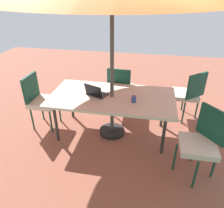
{
  "coord_description": "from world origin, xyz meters",
  "views": [
    {
      "loc": [
        -0.58,
        3.08,
        2.35
      ],
      "look_at": [
        0.0,
        0.0,
        0.58
      ],
      "focal_mm": 34.87,
      "sensor_mm": 36.0,
      "label": 1
    }
  ],
  "objects_px": {
    "laptop": "(96,93)",
    "chair_south": "(120,88)",
    "dining_table": "(112,99)",
    "chair_northwest": "(202,140)",
    "chair_east": "(40,99)",
    "cup": "(134,99)",
    "chair_southwest": "(188,93)"
  },
  "relations": [
    {
      "from": "laptop",
      "to": "chair_south",
      "type": "bearing_deg",
      "value": -89.3
    },
    {
      "from": "dining_table",
      "to": "chair_northwest",
      "type": "bearing_deg",
      "value": 152.74
    },
    {
      "from": "chair_northwest",
      "to": "chair_east",
      "type": "relative_size",
      "value": 1.0
    },
    {
      "from": "chair_south",
      "to": "chair_northwest",
      "type": "bearing_deg",
      "value": 138.31
    },
    {
      "from": "chair_south",
      "to": "cup",
      "type": "xyz_separation_m",
      "value": [
        -0.33,
        0.86,
        0.23
      ]
    },
    {
      "from": "chair_northwest",
      "to": "cup",
      "type": "xyz_separation_m",
      "value": [
        0.95,
        -0.55,
        0.23
      ]
    },
    {
      "from": "dining_table",
      "to": "chair_south",
      "type": "xyz_separation_m",
      "value": [
        -0.03,
        -0.73,
        -0.13
      ]
    },
    {
      "from": "dining_table",
      "to": "chair_southwest",
      "type": "relative_size",
      "value": 2.06
    },
    {
      "from": "dining_table",
      "to": "cup",
      "type": "height_order",
      "value": "cup"
    },
    {
      "from": "chair_east",
      "to": "cup",
      "type": "relative_size",
      "value": 9.73
    },
    {
      "from": "chair_southwest",
      "to": "chair_south",
      "type": "xyz_separation_m",
      "value": [
        1.28,
        0.01,
        0.0
      ]
    },
    {
      "from": "laptop",
      "to": "cup",
      "type": "xyz_separation_m",
      "value": [
        -0.63,
        0.11,
        0.0
      ]
    },
    {
      "from": "dining_table",
      "to": "chair_east",
      "type": "distance_m",
      "value": 1.3
    },
    {
      "from": "chair_northwest",
      "to": "laptop",
      "type": "distance_m",
      "value": 1.73
    },
    {
      "from": "chair_southwest",
      "to": "chair_south",
      "type": "relative_size",
      "value": 1.0
    },
    {
      "from": "chair_east",
      "to": "chair_south",
      "type": "height_order",
      "value": "same"
    },
    {
      "from": "chair_south",
      "to": "laptop",
      "type": "relative_size",
      "value": 2.52
    },
    {
      "from": "chair_northwest",
      "to": "laptop",
      "type": "bearing_deg",
      "value": -152.88
    },
    {
      "from": "dining_table",
      "to": "laptop",
      "type": "xyz_separation_m",
      "value": [
        0.26,
        0.02,
        0.09
      ]
    },
    {
      "from": "cup",
      "to": "chair_south",
      "type": "bearing_deg",
      "value": -68.83
    },
    {
      "from": "chair_south",
      "to": "cup",
      "type": "distance_m",
      "value": 0.95
    },
    {
      "from": "laptop",
      "to": "cup",
      "type": "relative_size",
      "value": 3.86
    },
    {
      "from": "chair_east",
      "to": "chair_southwest",
      "type": "bearing_deg",
      "value": -72.72
    },
    {
      "from": "chair_northwest",
      "to": "laptop",
      "type": "height_order",
      "value": "chair_northwest"
    },
    {
      "from": "chair_northwest",
      "to": "laptop",
      "type": "relative_size",
      "value": 2.52
    },
    {
      "from": "chair_south",
      "to": "laptop",
      "type": "xyz_separation_m",
      "value": [
        0.29,
        0.75,
        0.23
      ]
    },
    {
      "from": "dining_table",
      "to": "chair_east",
      "type": "bearing_deg",
      "value": -0.55
    },
    {
      "from": "dining_table",
      "to": "laptop",
      "type": "relative_size",
      "value": 5.19
    },
    {
      "from": "chair_southwest",
      "to": "chair_east",
      "type": "distance_m",
      "value": 2.7
    },
    {
      "from": "laptop",
      "to": "chair_east",
      "type": "bearing_deg",
      "value": 19.92
    },
    {
      "from": "chair_northwest",
      "to": "cup",
      "type": "distance_m",
      "value": 1.12
    },
    {
      "from": "chair_southwest",
      "to": "cup",
      "type": "height_order",
      "value": "chair_southwest"
    }
  ]
}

